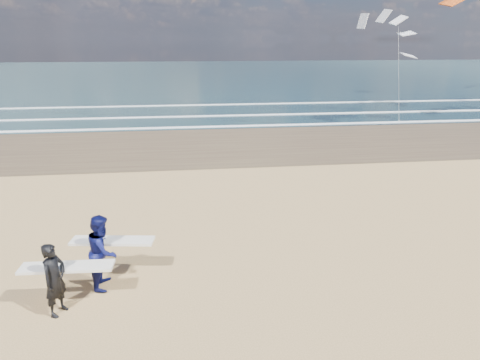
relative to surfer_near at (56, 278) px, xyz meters
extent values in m
cube|color=#4D3B29|center=(20.63, 17.37, -0.92)|extent=(220.00, 12.00, 0.01)
cube|color=#193037|center=(20.63, 71.37, -0.92)|extent=(220.00, 100.00, 0.02)
cube|color=white|center=(20.63, 22.17, -0.87)|extent=(220.00, 0.50, 0.05)
cube|color=white|center=(20.63, 26.87, -0.87)|extent=(220.00, 0.50, 0.05)
cube|color=white|center=(20.63, 33.37, -0.87)|extent=(220.00, 0.50, 0.05)
imported|color=black|center=(-0.03, -0.05, -0.02)|extent=(0.67, 0.78, 1.82)
cube|color=white|center=(0.17, 0.30, 0.10)|extent=(2.22, 0.63, 0.07)
imported|color=#0D1149|center=(0.88, 1.09, 0.07)|extent=(0.79, 1.00, 1.99)
cube|color=white|center=(1.08, 1.44, 0.18)|extent=(2.25, 0.82, 0.07)
cube|color=slate|center=(20.04, 22.74, -0.87)|extent=(0.12, 0.12, 0.10)
camera|label=1|loc=(3.17, -9.26, 5.32)|focal=32.00mm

